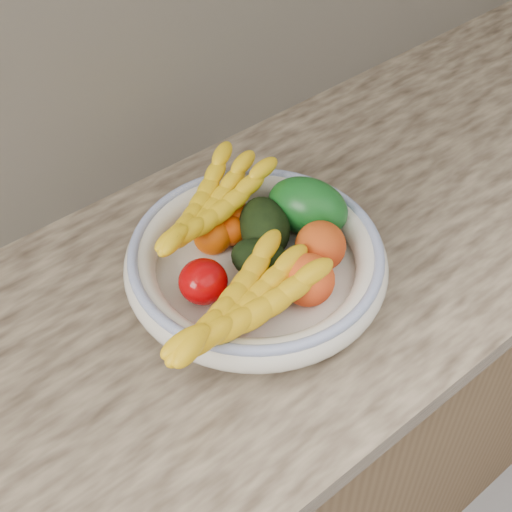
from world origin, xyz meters
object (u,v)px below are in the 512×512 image
(banana_bunch_back, at_px, (210,210))
(banana_bunch_front, at_px, (242,310))
(green_mango, at_px, (308,207))
(fruit_bowl, at_px, (256,261))

(banana_bunch_back, height_order, banana_bunch_front, banana_bunch_back)
(green_mango, bearing_deg, banana_bunch_front, -179.28)
(banana_bunch_front, bearing_deg, fruit_bowl, 30.18)
(fruit_bowl, xyz_separation_m, banana_bunch_back, (-0.01, 0.10, 0.04))
(banana_bunch_back, bearing_deg, fruit_bowl, -105.99)
(fruit_bowl, relative_size, banana_bunch_back, 1.42)
(fruit_bowl, bearing_deg, banana_bunch_back, 95.55)
(fruit_bowl, distance_m, banana_bunch_back, 0.11)
(fruit_bowl, bearing_deg, green_mango, 9.09)
(fruit_bowl, xyz_separation_m, banana_bunch_front, (-0.09, -0.08, 0.03))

